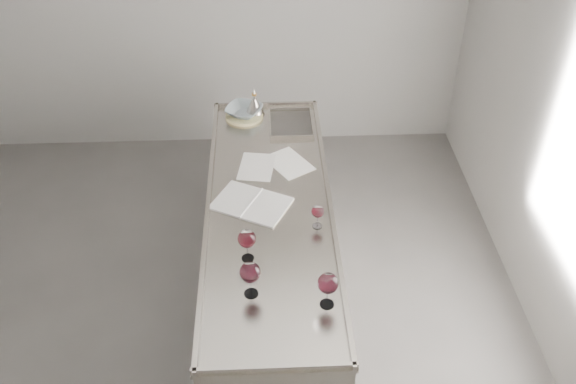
{
  "coord_description": "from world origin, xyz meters",
  "views": [
    {
      "loc": [
        0.48,
        -2.7,
        3.39
      ],
      "look_at": [
        0.61,
        0.33,
        1.02
      ],
      "focal_mm": 40.0,
      "sensor_mm": 36.0,
      "label": 1
    }
  ],
  "objects_px": {
    "wine_glass_left": "(250,273)",
    "wine_glass_right": "(328,284)",
    "wine_glass_middle": "(247,239)",
    "wine_glass_small": "(318,212)",
    "counter": "(271,262)",
    "notebook": "(251,203)",
    "wine_funnel": "(255,106)",
    "ceramic_bowl": "(244,111)"
  },
  "relations": [
    {
      "from": "counter",
      "to": "wine_glass_left",
      "type": "xyz_separation_m",
      "value": [
        -0.11,
        -0.71,
        0.62
      ]
    },
    {
      "from": "wine_glass_left",
      "to": "wine_glass_right",
      "type": "height_order",
      "value": "wine_glass_left"
    },
    {
      "from": "wine_glass_middle",
      "to": "notebook",
      "type": "xyz_separation_m",
      "value": [
        0.02,
        0.47,
        -0.13
      ]
    },
    {
      "from": "counter",
      "to": "wine_glass_small",
      "type": "height_order",
      "value": "wine_glass_small"
    },
    {
      "from": "counter",
      "to": "wine_glass_left",
      "type": "distance_m",
      "value": 0.95
    },
    {
      "from": "wine_glass_left",
      "to": "wine_glass_right",
      "type": "distance_m",
      "value": 0.39
    },
    {
      "from": "counter",
      "to": "wine_glass_small",
      "type": "bearing_deg",
      "value": -35.54
    },
    {
      "from": "counter",
      "to": "wine_glass_right",
      "type": "distance_m",
      "value": 1.05
    },
    {
      "from": "counter",
      "to": "wine_glass_middle",
      "type": "distance_m",
      "value": 0.76
    },
    {
      "from": "counter",
      "to": "ceramic_bowl",
      "type": "distance_m",
      "value": 1.18
    },
    {
      "from": "wine_glass_small",
      "to": "wine_glass_left",
      "type": "bearing_deg",
      "value": -126.71
    },
    {
      "from": "wine_glass_right",
      "to": "notebook",
      "type": "height_order",
      "value": "wine_glass_right"
    },
    {
      "from": "counter",
      "to": "wine_glass_right",
      "type": "relative_size",
      "value": 11.64
    },
    {
      "from": "wine_glass_middle",
      "to": "wine_glass_right",
      "type": "relative_size",
      "value": 0.94
    },
    {
      "from": "wine_glass_left",
      "to": "wine_funnel",
      "type": "relative_size",
      "value": 0.99
    },
    {
      "from": "wine_glass_middle",
      "to": "notebook",
      "type": "height_order",
      "value": "wine_glass_middle"
    },
    {
      "from": "wine_glass_left",
      "to": "notebook",
      "type": "xyz_separation_m",
      "value": [
        -0.0,
        0.73,
        -0.14
      ]
    },
    {
      "from": "notebook",
      "to": "wine_glass_middle",
      "type": "bearing_deg",
      "value": -65.17
    },
    {
      "from": "wine_glass_small",
      "to": "notebook",
      "type": "xyz_separation_m",
      "value": [
        -0.38,
        0.22,
        -0.1
      ]
    },
    {
      "from": "wine_glass_left",
      "to": "wine_glass_middle",
      "type": "xyz_separation_m",
      "value": [
        -0.02,
        0.26,
        -0.01
      ]
    },
    {
      "from": "counter",
      "to": "ceramic_bowl",
      "type": "relative_size",
      "value": 9.53
    },
    {
      "from": "ceramic_bowl",
      "to": "wine_glass_small",
      "type": "bearing_deg",
      "value": -70.67
    },
    {
      "from": "counter",
      "to": "wine_funnel",
      "type": "xyz_separation_m",
      "value": [
        -0.08,
        1.08,
        0.53
      ]
    },
    {
      "from": "counter",
      "to": "ceramic_bowl",
      "type": "xyz_separation_m",
      "value": [
        -0.16,
        1.04,
        0.52
      ]
    },
    {
      "from": "wine_glass_right",
      "to": "wine_funnel",
      "type": "relative_size",
      "value": 0.97
    },
    {
      "from": "wine_glass_middle",
      "to": "ceramic_bowl",
      "type": "distance_m",
      "value": 1.49
    },
    {
      "from": "wine_funnel",
      "to": "ceramic_bowl",
      "type": "bearing_deg",
      "value": -154.52
    },
    {
      "from": "counter",
      "to": "wine_glass_middle",
      "type": "height_order",
      "value": "wine_glass_middle"
    },
    {
      "from": "wine_glass_right",
      "to": "wine_glass_small",
      "type": "relative_size",
      "value": 1.39
    },
    {
      "from": "wine_glass_left",
      "to": "wine_funnel",
      "type": "xyz_separation_m",
      "value": [
        0.03,
        1.79,
        -0.08
      ]
    },
    {
      "from": "wine_glass_middle",
      "to": "wine_glass_small",
      "type": "distance_m",
      "value": 0.48
    },
    {
      "from": "wine_glass_small",
      "to": "counter",
      "type": "bearing_deg",
      "value": 144.46
    },
    {
      "from": "wine_glass_middle",
      "to": "wine_glass_small",
      "type": "bearing_deg",
      "value": 31.99
    },
    {
      "from": "notebook",
      "to": "counter",
      "type": "bearing_deg",
      "value": 14.89
    },
    {
      "from": "wine_glass_middle",
      "to": "counter",
      "type": "bearing_deg",
      "value": 74.13
    },
    {
      "from": "wine_glass_right",
      "to": "wine_glass_small",
      "type": "distance_m",
      "value": 0.61
    },
    {
      "from": "wine_glass_left",
      "to": "wine_glass_middle",
      "type": "height_order",
      "value": "wine_glass_left"
    },
    {
      "from": "wine_glass_small",
      "to": "notebook",
      "type": "distance_m",
      "value": 0.45
    },
    {
      "from": "notebook",
      "to": "wine_glass_right",
      "type": "bearing_deg",
      "value": -38.0
    },
    {
      "from": "wine_glass_middle",
      "to": "wine_glass_small",
      "type": "xyz_separation_m",
      "value": [
        0.4,
        0.25,
        -0.03
      ]
    },
    {
      "from": "wine_glass_right",
      "to": "ceramic_bowl",
      "type": "distance_m",
      "value": 1.9
    },
    {
      "from": "wine_glass_small",
      "to": "ceramic_bowl",
      "type": "height_order",
      "value": "wine_glass_small"
    }
  ]
}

